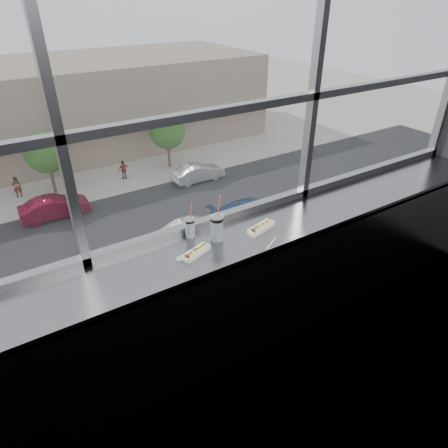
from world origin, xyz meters
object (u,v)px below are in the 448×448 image
wrapper (181,258)px  tree_center (46,152)px  hotdog_tray_right (261,227)px  car_near_d (196,228)px  car_far_b (54,204)px  pedestrian_d (124,168)px  tree_right (167,131)px  hotdog_tray_left (196,252)px  soda_cup_right (217,227)px  car_near_e (253,209)px  pedestrian_b (16,185)px  car_far_c (198,170)px  pedestrian_c (68,174)px  loose_straw (271,243)px  soda_cup_left (190,227)px

wrapper → tree_center: wrapper is taller
hotdog_tray_right → car_near_d: 21.21m
car_far_b → car_near_d: bearing=-139.6°
pedestrian_d → tree_right: bearing=-175.3°
hotdog_tray_left → soda_cup_right: size_ratio=0.64×
car_near_e → hotdog_tray_left: bearing=146.0°
pedestrian_b → car_far_c: bearing=160.0°
hotdog_tray_right → car_far_b: (1.34, 24.30, -11.07)m
car_near_d → pedestrian_b: size_ratio=3.14×
pedestrian_c → tree_right: tree_right is taller
hotdog_tray_left → loose_straw: bearing=-36.8°
soda_cup_left → tree_right: 31.97m
car_far_b → wrapper: bearing=176.1°
pedestrian_c → soda_cup_left: bearing=82.2°
pedestrian_d → hotdog_tray_left: bearing=73.7°
loose_straw → pedestrian_b: 31.21m
hotdog_tray_left → car_far_b: 26.79m
wrapper → tree_center: 29.79m
wrapper → hotdog_tray_left: bearing=-2.2°
loose_straw → pedestrian_d: 31.21m
hotdog_tray_left → hotdog_tray_right: hotdog_tray_right is taller
car_far_c → pedestrian_d: car_far_c is taller
wrapper → hotdog_tray_right: bearing=1.4°
hotdog_tray_left → loose_straw: hotdog_tray_left is taller
soda_cup_left → pedestrian_d: 30.99m
car_far_c → soda_cup_left: bearing=151.8°
hotdog_tray_right → pedestrian_c: size_ratio=0.14×
hotdog_tray_right → pedestrian_d: 31.03m
tree_center → tree_right: (9.72, -0.00, -0.08)m
soda_cup_left → car_far_b: (1.87, 24.08, -11.13)m
soda_cup_right → pedestrian_b: 31.00m
pedestrian_b → tree_center: size_ratio=0.41×
hotdog_tray_right → pedestrian_d: (7.58, 27.95, -11.15)m
wrapper → pedestrian_b: bearing=89.3°
tree_center → wrapper: bearing=-95.8°
soda_cup_right → car_far_b: 26.73m
pedestrian_d → tree_center: (-5.45, 0.35, 2.34)m
wrapper → pedestrian_d: wrapper is taller
soda_cup_right → soda_cup_left: bearing=136.2°
tree_right → wrapper: bearing=-114.0°
pedestrian_c → pedestrian_b: pedestrian_b is taller
soda_cup_right → pedestrian_c: (3.80, 29.17, -11.24)m
car_near_e → soda_cup_right: bearing=146.3°
loose_straw → pedestrian_d: size_ratio=0.10×
car_far_b → pedestrian_c: car_far_b is taller
car_far_c → tree_center: size_ratio=1.16×
tree_center → car_far_b: bearing=-101.1°
soda_cup_left → soda_cup_right: bearing=-43.8°
soda_cup_right → pedestrian_d: 31.09m
pedestrian_c → tree_center: bearing=36.0°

